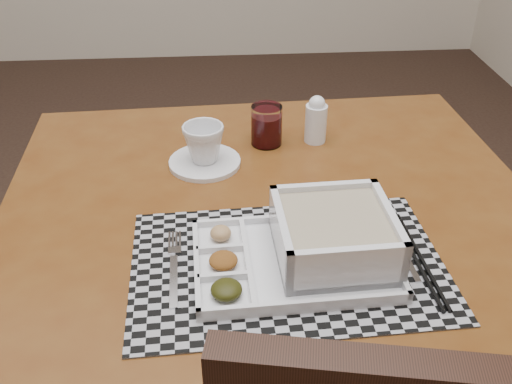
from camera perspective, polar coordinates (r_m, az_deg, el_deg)
dining_table at (r=1.08m, az=1.92°, el=-6.34°), size 1.05×1.05×0.76m
placemat at (r=0.94m, az=3.18°, el=-7.26°), size 0.52×0.35×0.00m
serving_tray at (r=0.93m, az=6.55°, el=-5.12°), size 0.33×0.23×0.09m
fork at (r=0.94m, az=-8.15°, el=-7.25°), size 0.02×0.19×0.00m
spoon at (r=1.03m, az=13.39°, el=-3.61°), size 0.04×0.18×0.01m
chopsticks at (r=0.97m, az=15.94°, el=-6.44°), size 0.03×0.24×0.01m
saucer at (r=1.20m, az=-5.14°, el=2.98°), size 0.15×0.15×0.01m
cup at (r=1.18m, az=-5.25°, el=4.86°), size 0.09×0.09×0.08m
juice_glass at (r=1.26m, az=1.06°, el=6.53°), size 0.07×0.07×0.09m
creamer_bottle at (r=1.27m, az=6.02°, el=7.19°), size 0.05×0.05×0.11m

